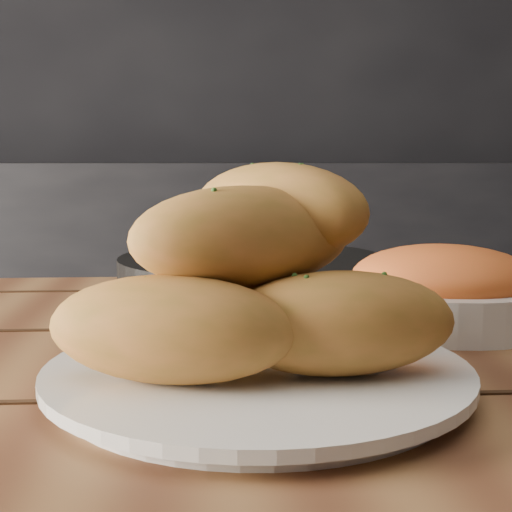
{
  "coord_description": "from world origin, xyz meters",
  "views": [
    {
      "loc": [
        0.2,
        -0.3,
        0.91
      ],
      "look_at": [
        0.23,
        0.19,
        0.84
      ],
      "focal_mm": 50.0,
      "sensor_mm": 36.0,
      "label": 1
    }
  ],
  "objects": [
    {
      "name": "back_wall",
      "position": [
        0.0,
        2.0,
        1.35
      ],
      "size": [
        4.0,
        0.04,
        2.7
      ],
      "primitive_type": "cube",
      "color": "black",
      "rests_on": "ground"
    },
    {
      "name": "table",
      "position": [
        0.21,
        0.26,
        0.65
      ],
      "size": [
        1.59,
        0.81,
        0.75
      ],
      "color": "brown",
      "rests_on": "ground"
    },
    {
      "name": "bowl",
      "position": [
        0.42,
        0.37,
        0.78
      ],
      "size": [
        0.21,
        0.21,
        0.08
      ],
      "color": "white",
      "rests_on": "table"
    },
    {
      "name": "bread_rolls",
      "position": [
        0.23,
        0.18,
        0.83
      ],
      "size": [
        0.27,
        0.23,
        0.14
      ],
      "color": "#B76E32",
      "rests_on": "plate"
    },
    {
      "name": "counter",
      "position": [
        0.0,
        1.7,
        0.45
      ],
      "size": [
        2.8,
        0.6,
        0.9
      ],
      "primitive_type": "cube",
      "color": "black",
      "rests_on": "ground"
    },
    {
      "name": "skillet",
      "position": [
        0.25,
        0.53,
        0.77
      ],
      "size": [
        0.43,
        0.31,
        0.05
      ],
      "color": "black",
      "rests_on": "table"
    },
    {
      "name": "plate",
      "position": [
        0.23,
        0.17,
        0.76
      ],
      "size": [
        0.29,
        0.29,
        0.02
      ],
      "color": "silver",
      "rests_on": "table"
    }
  ]
}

